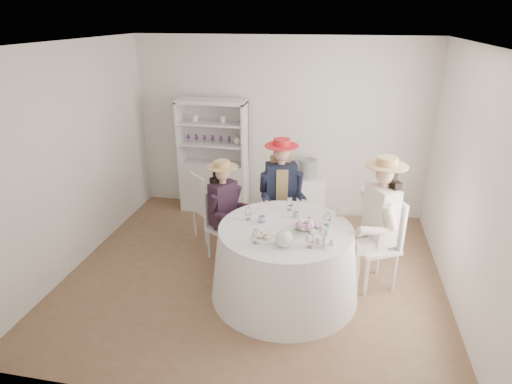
# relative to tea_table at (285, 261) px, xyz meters

# --- Properties ---
(ground) EXTENTS (4.50, 4.50, 0.00)m
(ground) POSITION_rel_tea_table_xyz_m (-0.41, 0.33, -0.42)
(ground) COLOR brown
(ground) RESTS_ON ground
(ceiling) EXTENTS (4.50, 4.50, 0.00)m
(ceiling) POSITION_rel_tea_table_xyz_m (-0.41, 0.33, 2.28)
(ceiling) COLOR white
(ceiling) RESTS_ON wall_back
(wall_back) EXTENTS (4.50, 0.00, 4.50)m
(wall_back) POSITION_rel_tea_table_xyz_m (-0.41, 2.33, 0.93)
(wall_back) COLOR silver
(wall_back) RESTS_ON ground
(wall_front) EXTENTS (4.50, 0.00, 4.50)m
(wall_front) POSITION_rel_tea_table_xyz_m (-0.41, -1.67, 0.93)
(wall_front) COLOR silver
(wall_front) RESTS_ON ground
(wall_left) EXTENTS (0.00, 4.50, 4.50)m
(wall_left) POSITION_rel_tea_table_xyz_m (-2.66, 0.33, 0.93)
(wall_left) COLOR silver
(wall_left) RESTS_ON ground
(wall_right) EXTENTS (0.00, 4.50, 4.50)m
(wall_right) POSITION_rel_tea_table_xyz_m (1.84, 0.33, 0.93)
(wall_right) COLOR silver
(wall_right) RESTS_ON ground
(tea_table) EXTENTS (1.66, 1.66, 0.84)m
(tea_table) POSITION_rel_tea_table_xyz_m (0.00, 0.00, 0.00)
(tea_table) COLOR white
(tea_table) RESTS_ON ground
(hutch) EXTENTS (1.22, 0.82, 1.79)m
(hutch) POSITION_rel_tea_table_xyz_m (-1.41, 2.09, 0.22)
(hutch) COLOR silver
(hutch) RESTS_ON ground
(side_table) EXTENTS (0.58, 0.58, 0.68)m
(side_table) POSITION_rel_tea_table_xyz_m (0.07, 2.04, -0.08)
(side_table) COLOR silver
(side_table) RESTS_ON ground
(hatbox) EXTENTS (0.34, 0.34, 0.28)m
(hatbox) POSITION_rel_tea_table_xyz_m (0.07, 2.04, 0.40)
(hatbox) COLOR black
(hatbox) RESTS_ON side_table
(guest_left) EXTENTS (0.57, 0.53, 1.34)m
(guest_left) POSITION_rel_tea_table_xyz_m (-0.85, 0.62, 0.34)
(guest_left) COLOR silver
(guest_left) RESTS_ON ground
(guest_mid) EXTENTS (0.58, 0.62, 1.53)m
(guest_mid) POSITION_rel_tea_table_xyz_m (-0.20, 1.04, 0.45)
(guest_mid) COLOR silver
(guest_mid) RESTS_ON ground
(guest_right) EXTENTS (0.67, 0.61, 1.58)m
(guest_right) POSITION_rel_tea_table_xyz_m (0.99, 0.37, 0.47)
(guest_right) COLOR silver
(guest_right) RESTS_ON ground
(spare_chair) EXTENTS (0.57, 0.57, 0.99)m
(spare_chair) POSITION_rel_tea_table_xyz_m (-1.26, 1.08, 0.11)
(spare_chair) COLOR silver
(spare_chair) RESTS_ON ground
(teacup_a) EXTENTS (0.11, 0.11, 0.06)m
(teacup_a) POSITION_rel_tea_table_xyz_m (-0.28, 0.08, 0.45)
(teacup_a) COLOR white
(teacup_a) RESTS_ON tea_table
(teacup_b) EXTENTS (0.07, 0.07, 0.06)m
(teacup_b) POSITION_rel_tea_table_xyz_m (0.08, 0.28, 0.45)
(teacup_b) COLOR white
(teacup_b) RESTS_ON tea_table
(teacup_c) EXTENTS (0.11, 0.11, 0.07)m
(teacup_c) POSITION_rel_tea_table_xyz_m (0.23, 0.12, 0.46)
(teacup_c) COLOR white
(teacup_c) RESTS_ON tea_table
(flower_bowl) EXTENTS (0.25, 0.25, 0.06)m
(flower_bowl) POSITION_rel_tea_table_xyz_m (0.20, 0.01, 0.45)
(flower_bowl) COLOR white
(flower_bowl) RESTS_ON tea_table
(flower_arrangement) EXTENTS (0.19, 0.19, 0.07)m
(flower_arrangement) POSITION_rel_tea_table_xyz_m (0.22, -0.05, 0.51)
(flower_arrangement) COLOR #D068A2
(flower_arrangement) RESTS_ON tea_table
(table_teapot) EXTENTS (0.25, 0.18, 0.19)m
(table_teapot) POSITION_rel_tea_table_xyz_m (0.03, -0.38, 0.50)
(table_teapot) COLOR white
(table_teapot) RESTS_ON tea_table
(sandwich_plate) EXTENTS (0.28, 0.28, 0.06)m
(sandwich_plate) POSITION_rel_tea_table_xyz_m (-0.18, -0.27, 0.44)
(sandwich_plate) COLOR white
(sandwich_plate) RESTS_ON tea_table
(cupcake_stand) EXTENTS (0.21, 0.21, 0.20)m
(cupcake_stand) POSITION_rel_tea_table_xyz_m (0.43, -0.29, 0.50)
(cupcake_stand) COLOR white
(cupcake_stand) RESTS_ON tea_table
(stemware_set) EXTENTS (0.96, 0.92, 0.15)m
(stemware_set) POSITION_rel_tea_table_xyz_m (-0.00, -0.00, 0.50)
(stemware_set) COLOR white
(stemware_set) RESTS_ON tea_table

